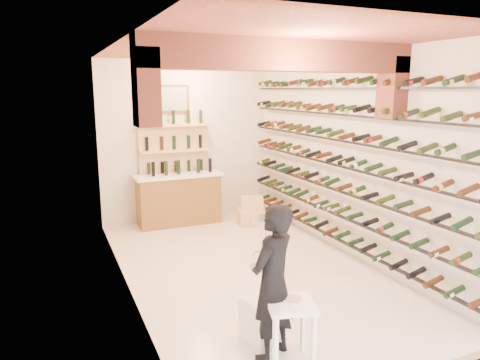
% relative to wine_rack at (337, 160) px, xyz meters
% --- Properties ---
extents(ground, '(6.00, 6.00, 0.00)m').
position_rel_wine_rack_xyz_m(ground, '(-1.53, 0.00, -1.55)').
color(ground, silver).
rests_on(ground, ground).
extents(room_shell, '(3.52, 6.02, 3.21)m').
position_rel_wine_rack_xyz_m(room_shell, '(-1.53, -0.26, 0.70)').
color(room_shell, beige).
rests_on(room_shell, ground).
extents(wine_rack, '(0.32, 5.70, 2.56)m').
position_rel_wine_rack_xyz_m(wine_rack, '(0.00, 0.00, 0.00)').
color(wine_rack, black).
rests_on(wine_rack, ground).
extents(back_counter, '(1.70, 0.62, 1.29)m').
position_rel_wine_rack_xyz_m(back_counter, '(-1.83, 2.65, -1.02)').
color(back_counter, brown).
rests_on(back_counter, ground).
extents(back_shelving, '(1.40, 0.31, 2.73)m').
position_rel_wine_rack_xyz_m(back_shelving, '(-1.83, 2.89, -0.38)').
color(back_shelving, tan).
rests_on(back_shelving, ground).
extents(tasting_table, '(0.55, 0.55, 0.78)m').
position_rel_wine_rack_xyz_m(tasting_table, '(-2.14, -2.31, -1.02)').
color(tasting_table, white).
rests_on(tasting_table, ground).
extents(white_stool, '(0.45, 0.45, 0.47)m').
position_rel_wine_rack_xyz_m(white_stool, '(-2.19, -1.82, -1.31)').
color(white_stool, white).
rests_on(white_stool, ground).
extents(person, '(0.69, 0.62, 1.58)m').
position_rel_wine_rack_xyz_m(person, '(-2.24, -2.13, -0.76)').
color(person, black).
rests_on(person, ground).
extents(chrome_barstool, '(0.41, 0.41, 0.79)m').
position_rel_wine_rack_xyz_m(chrome_barstool, '(-1.33, -0.09, -1.09)').
color(chrome_barstool, silver).
rests_on(chrome_barstool, ground).
extents(crate_lower, '(0.61, 0.48, 0.33)m').
position_rel_wine_rack_xyz_m(crate_lower, '(-0.54, 1.98, -1.38)').
color(crate_lower, '#DBAC78').
rests_on(crate_lower, ground).
extents(crate_upper, '(0.50, 0.42, 0.25)m').
position_rel_wine_rack_xyz_m(crate_upper, '(-0.54, 1.98, -1.10)').
color(crate_upper, '#DBAC78').
rests_on(crate_upper, crate_lower).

